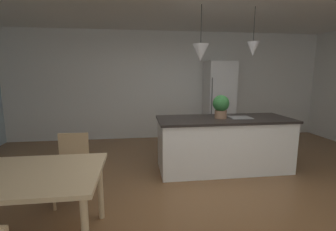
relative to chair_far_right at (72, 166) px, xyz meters
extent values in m
cube|color=brown|center=(1.71, -0.14, -0.49)|extent=(10.00, 8.40, 0.04)
cube|color=silver|center=(1.71, 3.12, 0.88)|extent=(10.00, 0.12, 2.70)
cylinder|color=#D1B284|center=(0.41, -0.45, -0.11)|extent=(0.06, 0.06, 0.73)
cube|color=tan|center=(0.00, -0.05, -0.04)|extent=(0.41, 0.41, 0.04)
cube|color=white|center=(0.00, -0.05, -0.01)|extent=(0.37, 0.37, 0.03)
cube|color=tan|center=(0.00, 0.13, 0.19)|extent=(0.38, 0.04, 0.42)
cylinder|color=tan|center=(0.17, -0.22, -0.27)|extent=(0.04, 0.04, 0.41)
cylinder|color=tan|center=(-0.17, -0.22, -0.27)|extent=(0.04, 0.04, 0.41)
cylinder|color=tan|center=(0.17, 0.12, -0.27)|extent=(0.04, 0.04, 0.41)
cylinder|color=tan|center=(-0.17, 0.12, -0.27)|extent=(0.04, 0.04, 0.41)
cube|color=white|center=(2.31, 0.77, -0.03)|extent=(2.20, 0.84, 0.88)
cube|color=black|center=(2.31, 0.77, 0.41)|extent=(2.26, 0.90, 0.04)
cube|color=gray|center=(2.59, 0.77, 0.43)|extent=(0.36, 0.30, 0.01)
cube|color=silver|center=(2.90, 2.72, 0.50)|extent=(0.68, 0.64, 1.95)
cylinder|color=#4C4C4C|center=(2.60, 2.38, 0.50)|extent=(0.02, 0.02, 1.17)
cylinder|color=black|center=(1.87, 0.77, 1.93)|extent=(0.01, 0.01, 0.59)
cone|color=#B7B7B7|center=(1.87, 0.77, 1.50)|extent=(0.26, 0.26, 0.27)
cylinder|color=black|center=(2.75, 0.77, 1.95)|extent=(0.01, 0.01, 0.54)
cone|color=#B7B7B7|center=(2.75, 0.77, 1.57)|extent=(0.20, 0.20, 0.23)
cylinder|color=#8C664C|center=(2.24, 0.77, 0.49)|extent=(0.20, 0.20, 0.14)
sphere|color=#2D6B33|center=(2.24, 0.77, 0.68)|extent=(0.28, 0.28, 0.28)
camera|label=1|loc=(0.83, -3.05, 1.14)|focal=25.57mm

